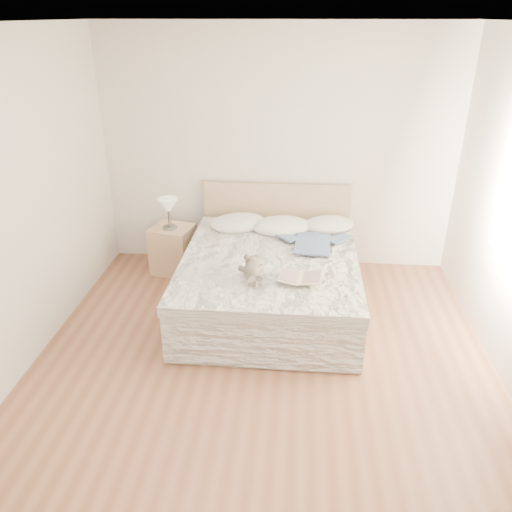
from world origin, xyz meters
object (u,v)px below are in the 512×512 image
Objects in this scene: bed at (270,278)px; childrens_book at (301,278)px; teddy_bear at (253,276)px; photo_book at (230,228)px; nightstand at (173,249)px; table_lamp at (168,207)px.

childrens_book is at bearing -61.44° from bed.
bed is 7.22× the size of teddy_bear.
nightstand is at bearing 170.29° from photo_book.
nightstand is at bearing 115.83° from teddy_bear.
teddy_bear is (-0.12, -0.61, 0.34)m from bed.
table_lamp is at bearing 116.87° from teddy_bear.
table_lamp reaches higher than photo_book.
teddy_bear reaches higher than nightstand.
table_lamp is 1.62m from teddy_bear.
photo_book is at bearing -9.99° from nightstand.
table_lamp is 0.73m from photo_book.
bed reaches higher than table_lamp.
teddy_bear is (1.06, -1.21, -0.16)m from table_lamp.
table_lamp reaches higher than childrens_book.
teddy_bear is (-0.43, -0.04, 0.02)m from childrens_book.
bed is 0.71m from teddy_bear.
nightstand is 0.78m from photo_book.
bed reaches higher than photo_book.
childrens_book is 0.43m from teddy_bear.
table_lamp is at bearing -100.79° from nightstand.
bed is at bearing -27.20° from table_lamp.
nightstand is at bearing 151.26° from bed.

